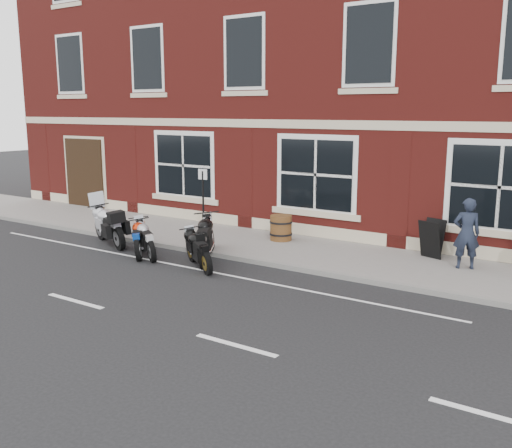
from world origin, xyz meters
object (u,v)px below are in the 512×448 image
(barrel_planter, at_px, (281,228))
(parking_sign, at_px, (203,200))
(moto_sport_black, at_px, (200,248))
(moto_sport_silver, at_px, (147,238))
(moto_sport_red, at_px, (141,236))
(moto_naked_black, at_px, (208,237))
(moto_touring_silver, at_px, (109,224))
(a_board_sign, at_px, (432,238))
(pedestrian_left, at_px, (467,233))

(barrel_planter, height_order, parking_sign, parking_sign)
(moto_sport_black, bearing_deg, moto_sport_silver, 120.66)
(moto_sport_red, height_order, barrel_planter, moto_sport_red)
(moto_naked_black, bearing_deg, barrel_planter, 43.90)
(parking_sign, bearing_deg, barrel_planter, 35.90)
(moto_sport_red, relative_size, moto_sport_black, 0.94)
(moto_sport_silver, bearing_deg, moto_touring_silver, 112.73)
(moto_sport_black, height_order, parking_sign, parking_sign)
(moto_touring_silver, relative_size, moto_sport_black, 1.30)
(a_board_sign, bearing_deg, parking_sign, -144.61)
(moto_touring_silver, distance_m, moto_sport_silver, 1.88)
(moto_sport_red, height_order, moto_naked_black, moto_naked_black)
(moto_sport_black, bearing_deg, a_board_sign, -16.59)
(moto_sport_red, distance_m, moto_naked_black, 1.95)
(moto_sport_silver, xyz_separation_m, a_board_sign, (6.45, 3.56, 0.12))
(moto_sport_black, height_order, a_board_sign, a_board_sign)
(moto_sport_red, relative_size, moto_naked_black, 0.73)
(moto_sport_red, distance_m, pedestrian_left, 8.23)
(parking_sign, bearing_deg, moto_naked_black, -50.00)
(pedestrian_left, bearing_deg, parking_sign, -13.34)
(a_board_sign, bearing_deg, pedestrian_left, -13.76)
(moto_touring_silver, xyz_separation_m, a_board_sign, (8.29, 3.18, 0.01))
(moto_sport_silver, distance_m, parking_sign, 1.98)
(moto_sport_black, relative_size, moto_naked_black, 0.78)
(moto_sport_red, xyz_separation_m, barrel_planter, (2.52, 3.07, -0.00))
(moto_naked_black, bearing_deg, a_board_sign, -0.13)
(pedestrian_left, distance_m, barrel_planter, 5.19)
(moto_touring_silver, xyz_separation_m, moto_sport_red, (1.58, -0.34, -0.11))
(moto_sport_silver, height_order, parking_sign, parking_sign)
(moto_touring_silver, distance_m, moto_sport_black, 3.76)
(moto_sport_red, xyz_separation_m, moto_naked_black, (1.88, 0.52, 0.12))
(moto_sport_red, relative_size, parking_sign, 0.73)
(moto_touring_silver, distance_m, moto_naked_black, 3.47)
(moto_touring_silver, height_order, parking_sign, parking_sign)
(pedestrian_left, bearing_deg, a_board_sign, -55.34)
(moto_sport_red, xyz_separation_m, pedestrian_left, (7.68, 2.92, 0.48))
(moto_sport_red, height_order, moto_sport_silver, moto_sport_red)
(moto_sport_red, height_order, a_board_sign, a_board_sign)
(moto_sport_black, height_order, moto_sport_silver, moto_sport_silver)
(moto_touring_silver, relative_size, barrel_planter, 2.88)
(moto_touring_silver, relative_size, a_board_sign, 2.15)
(parking_sign, bearing_deg, moto_sport_red, -118.49)
(a_board_sign, bearing_deg, moto_sport_black, -123.06)
(moto_sport_black, distance_m, a_board_sign, 5.87)
(moto_sport_silver, bearing_deg, moto_sport_black, -59.45)
(moto_touring_silver, distance_m, pedestrian_left, 9.62)
(barrel_planter, bearing_deg, moto_sport_silver, -126.09)
(moto_sport_silver, bearing_deg, parking_sign, 16.79)
(a_board_sign, height_order, barrel_planter, a_board_sign)
(moto_naked_black, bearing_deg, moto_sport_black, -101.17)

